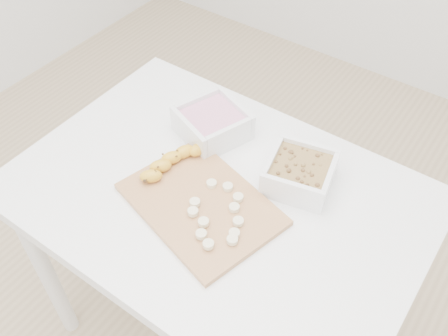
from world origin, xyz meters
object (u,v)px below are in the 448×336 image
Objects in this scene: bowl_yogurt at (212,123)px; bowl_granola at (300,173)px; cutting_board at (201,204)px; banana at (172,162)px; table at (217,216)px.

bowl_granola is (0.28, -0.02, -0.00)m from bowl_yogurt.
banana is (-0.13, 0.05, 0.02)m from cutting_board.
banana reaches higher than table.
bowl_yogurt is 0.26m from cutting_board.
banana is (-0.28, -0.15, -0.01)m from bowl_granola.
bowl_yogurt is 0.28m from bowl_granola.
table is at bearing 28.97° from banana.
bowl_granola reaches higher than table.
table is 0.12m from cutting_board.
cutting_board is (0.13, -0.22, -0.03)m from bowl_yogurt.
banana is at bearing 157.90° from cutting_board.
cutting_board reaches higher than table.
table is 5.21× the size of banana.
table is 0.18m from banana.
cutting_board is at bearing -127.37° from bowl_granola.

